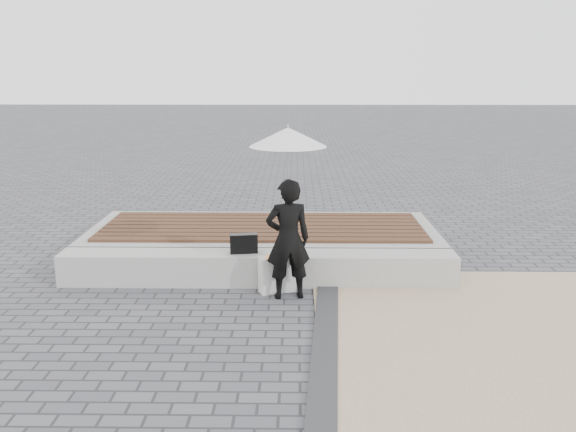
# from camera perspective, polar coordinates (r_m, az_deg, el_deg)

# --- Properties ---
(ground) EXTENTS (80.00, 80.00, 0.00)m
(ground) POSITION_cam_1_polar(r_m,az_deg,el_deg) (6.15, -3.85, -11.60)
(ground) COLOR #4E4F54
(ground) RESTS_ON ground
(edging_band) EXTENTS (0.61, 5.20, 0.04)m
(edging_band) POSITION_cam_1_polar(r_m,az_deg,el_deg) (5.68, 3.51, -13.67)
(edging_band) COLOR #2F2F31
(edging_band) RESTS_ON ground
(seating_ledge) EXTENTS (5.00, 0.45, 0.40)m
(seating_ledge) POSITION_cam_1_polar(r_m,az_deg,el_deg) (7.55, -2.92, -4.98)
(seating_ledge) COLOR #A5A59F
(seating_ledge) RESTS_ON ground
(timber_platform) EXTENTS (5.00, 2.00, 0.40)m
(timber_platform) POSITION_cam_1_polar(r_m,az_deg,el_deg) (8.70, -2.42, -2.41)
(timber_platform) COLOR gray
(timber_platform) RESTS_ON ground
(timber_decking) EXTENTS (4.60, 1.60, 0.04)m
(timber_decking) POSITION_cam_1_polar(r_m,az_deg,el_deg) (8.64, -2.43, -1.01)
(timber_decking) COLOR #523321
(timber_decking) RESTS_ON timber_platform
(woman) EXTENTS (0.58, 0.43, 1.44)m
(woman) POSITION_cam_1_polar(r_m,az_deg,el_deg) (6.91, 0.00, -2.26)
(woman) COLOR black
(woman) RESTS_ON ground
(parasol) EXTENTS (0.88, 0.88, 1.12)m
(parasol) POSITION_cam_1_polar(r_m,az_deg,el_deg) (6.68, 0.00, 7.61)
(parasol) COLOR #AFAEB4
(parasol) RESTS_ON ground
(handbag) EXTENTS (0.36, 0.17, 0.24)m
(handbag) POSITION_cam_1_polar(r_m,az_deg,el_deg) (7.46, -4.28, -2.64)
(handbag) COLOR black
(handbag) RESTS_ON seating_ledge
(canvas_tote) EXTENTS (0.46, 0.32, 0.45)m
(canvas_tote) POSITION_cam_1_polar(r_m,az_deg,el_deg) (7.24, -1.08, -5.60)
(canvas_tote) COLOR silver
(canvas_tote) RESTS_ON ground
(magazine) EXTENTS (0.27, 0.20, 0.01)m
(magazine) POSITION_cam_1_polar(r_m,az_deg,el_deg) (7.12, -1.10, -4.00)
(magazine) COLOR #DB4940
(magazine) RESTS_ON canvas_tote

